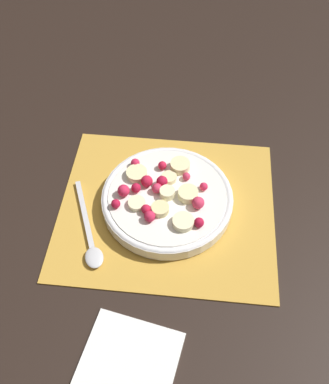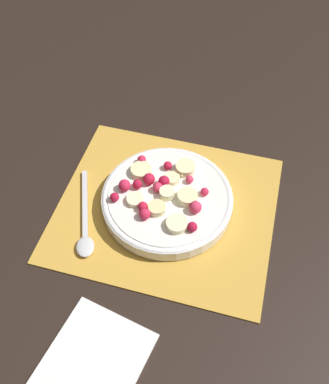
% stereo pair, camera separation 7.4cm
% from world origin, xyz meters
% --- Properties ---
extents(ground_plane, '(3.00, 3.00, 0.00)m').
position_xyz_m(ground_plane, '(0.00, 0.00, 0.00)').
color(ground_plane, black).
extents(placemat, '(0.38, 0.33, 0.01)m').
position_xyz_m(placemat, '(0.00, 0.00, 0.00)').
color(placemat, gold).
rests_on(placemat, ground_plane).
extents(fruit_bowl, '(0.23, 0.23, 0.05)m').
position_xyz_m(fruit_bowl, '(-0.01, 0.01, 0.02)').
color(fruit_bowl, white).
rests_on(fruit_bowl, placemat).
extents(spoon, '(0.09, 0.18, 0.01)m').
position_xyz_m(spoon, '(-0.12, -0.09, 0.01)').
color(spoon, silver).
rests_on(spoon, placemat).
extents(napkin, '(0.16, 0.17, 0.01)m').
position_xyz_m(napkin, '(-0.03, -0.28, 0.00)').
color(napkin, white).
rests_on(napkin, ground_plane).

